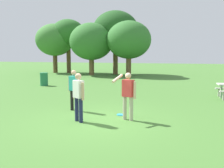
{
  "coord_description": "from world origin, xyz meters",
  "views": [
    {
      "loc": [
        3.07,
        -7.51,
        2.23
      ],
      "look_at": [
        -0.28,
        2.28,
        1.0
      ],
      "focal_mm": 38.97,
      "sensor_mm": 36.0,
      "label": 1
    }
  ],
  "objects_px": {
    "trash_can_further_along": "(44,79)",
    "tree_back_left": "(129,40)",
    "tree_broad_center": "(68,34)",
    "person_bystander": "(79,94)",
    "person_thrower": "(74,87)",
    "tree_far_right": "(91,42)",
    "tree_tall_left": "(55,40)",
    "tree_slender_mid": "(116,31)",
    "person_catcher": "(128,93)",
    "frisbee": "(120,115)"
  },
  "relations": [
    {
      "from": "person_thrower",
      "to": "person_bystander",
      "type": "height_order",
      "value": "same"
    },
    {
      "from": "person_thrower",
      "to": "frisbee",
      "type": "relative_size",
      "value": 5.83
    },
    {
      "from": "person_catcher",
      "to": "frisbee",
      "type": "height_order",
      "value": "person_catcher"
    },
    {
      "from": "frisbee",
      "to": "tree_back_left",
      "type": "height_order",
      "value": "tree_back_left"
    },
    {
      "from": "tree_broad_center",
      "to": "tree_far_right",
      "type": "relative_size",
      "value": 1.16
    },
    {
      "from": "frisbee",
      "to": "tree_broad_center",
      "type": "xyz_separation_m",
      "value": [
        -12.69,
        19.03,
        4.82
      ]
    },
    {
      "from": "frisbee",
      "to": "tree_far_right",
      "type": "relative_size",
      "value": 0.05
    },
    {
      "from": "person_catcher",
      "to": "trash_can_further_along",
      "type": "bearing_deg",
      "value": 139.09
    },
    {
      "from": "person_catcher",
      "to": "trash_can_further_along",
      "type": "xyz_separation_m",
      "value": [
        -8.33,
        7.22,
        -0.48
      ]
    },
    {
      "from": "person_thrower",
      "to": "tree_back_left",
      "type": "bearing_deg",
      "value": 97.49
    },
    {
      "from": "person_bystander",
      "to": "person_thrower",
      "type": "bearing_deg",
      "value": 122.73
    },
    {
      "from": "tree_slender_mid",
      "to": "person_bystander",
      "type": "bearing_deg",
      "value": -75.28
    },
    {
      "from": "person_catcher",
      "to": "tree_back_left",
      "type": "distance_m",
      "value": 18.0
    },
    {
      "from": "trash_can_further_along",
      "to": "tree_broad_center",
      "type": "xyz_separation_m",
      "value": [
        -4.81,
        12.4,
        4.35
      ]
    },
    {
      "from": "trash_can_further_along",
      "to": "tree_slender_mid",
      "type": "bearing_deg",
      "value": 82.6
    },
    {
      "from": "tree_broad_center",
      "to": "tree_back_left",
      "type": "height_order",
      "value": "tree_broad_center"
    },
    {
      "from": "person_thrower",
      "to": "tree_broad_center",
      "type": "height_order",
      "value": "tree_broad_center"
    },
    {
      "from": "person_bystander",
      "to": "tree_back_left",
      "type": "bearing_deg",
      "value": 99.79
    },
    {
      "from": "person_thrower",
      "to": "tree_back_left",
      "type": "relative_size",
      "value": 0.28
    },
    {
      "from": "trash_can_further_along",
      "to": "tree_broad_center",
      "type": "relative_size",
      "value": 0.14
    },
    {
      "from": "frisbee",
      "to": "trash_can_further_along",
      "type": "distance_m",
      "value": 10.31
    },
    {
      "from": "person_bystander",
      "to": "tree_back_left",
      "type": "distance_m",
      "value": 18.39
    },
    {
      "from": "tree_far_right",
      "to": "tree_slender_mid",
      "type": "distance_m",
      "value": 3.35
    },
    {
      "from": "person_thrower",
      "to": "tree_broad_center",
      "type": "xyz_separation_m",
      "value": [
        -10.71,
        18.91,
        3.89
      ]
    },
    {
      "from": "tree_slender_mid",
      "to": "tree_far_right",
      "type": "bearing_deg",
      "value": -131.93
    },
    {
      "from": "frisbee",
      "to": "tree_broad_center",
      "type": "distance_m",
      "value": 23.38
    },
    {
      "from": "frisbee",
      "to": "tree_slender_mid",
      "type": "relative_size",
      "value": 0.04
    },
    {
      "from": "frisbee",
      "to": "tree_slender_mid",
      "type": "xyz_separation_m",
      "value": [
        -6.32,
        18.69,
        5.03
      ]
    },
    {
      "from": "person_catcher",
      "to": "person_bystander",
      "type": "xyz_separation_m",
      "value": [
        -1.5,
        -0.73,
        -0.02
      ]
    },
    {
      "from": "person_thrower",
      "to": "tree_back_left",
      "type": "distance_m",
      "value": 16.85
    },
    {
      "from": "tree_broad_center",
      "to": "tree_far_right",
      "type": "height_order",
      "value": "tree_broad_center"
    },
    {
      "from": "person_thrower",
      "to": "tree_tall_left",
      "type": "bearing_deg",
      "value": 123.91
    },
    {
      "from": "person_catcher",
      "to": "tree_far_right",
      "type": "bearing_deg",
      "value": 117.42
    },
    {
      "from": "tree_broad_center",
      "to": "tree_tall_left",
      "type": "bearing_deg",
      "value": -158.31
    },
    {
      "from": "tree_broad_center",
      "to": "tree_back_left",
      "type": "relative_size",
      "value": 1.15
    },
    {
      "from": "person_thrower",
      "to": "person_bystander",
      "type": "bearing_deg",
      "value": -57.27
    },
    {
      "from": "trash_can_further_along",
      "to": "tree_tall_left",
      "type": "distance_m",
      "value": 13.88
    },
    {
      "from": "trash_can_further_along",
      "to": "tree_far_right",
      "type": "bearing_deg",
      "value": 92.86
    },
    {
      "from": "person_catcher",
      "to": "person_bystander",
      "type": "bearing_deg",
      "value": -154.05
    },
    {
      "from": "person_catcher",
      "to": "tree_broad_center",
      "type": "distance_m",
      "value": 23.93
    },
    {
      "from": "person_bystander",
      "to": "tree_slender_mid",
      "type": "relative_size",
      "value": 0.22
    },
    {
      "from": "trash_can_further_along",
      "to": "tree_back_left",
      "type": "xyz_separation_m",
      "value": [
        3.74,
        9.95,
        3.33
      ]
    },
    {
      "from": "tree_tall_left",
      "to": "tree_broad_center",
      "type": "bearing_deg",
      "value": 21.69
    },
    {
      "from": "tree_tall_left",
      "to": "person_thrower",
      "type": "bearing_deg",
      "value": -56.09
    },
    {
      "from": "frisbee",
      "to": "tree_tall_left",
      "type": "distance_m",
      "value": 23.65
    },
    {
      "from": "tree_back_left",
      "to": "person_catcher",
      "type": "bearing_deg",
      "value": -75.02
    },
    {
      "from": "person_thrower",
      "to": "trash_can_further_along",
      "type": "relative_size",
      "value": 1.71
    },
    {
      "from": "person_bystander",
      "to": "tree_tall_left",
      "type": "bearing_deg",
      "value": 123.82
    },
    {
      "from": "person_thrower",
      "to": "trash_can_further_along",
      "type": "xyz_separation_m",
      "value": [
        -5.9,
        6.51,
        -0.46
      ]
    },
    {
      "from": "person_bystander",
      "to": "frisbee",
      "type": "distance_m",
      "value": 1.93
    }
  ]
}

